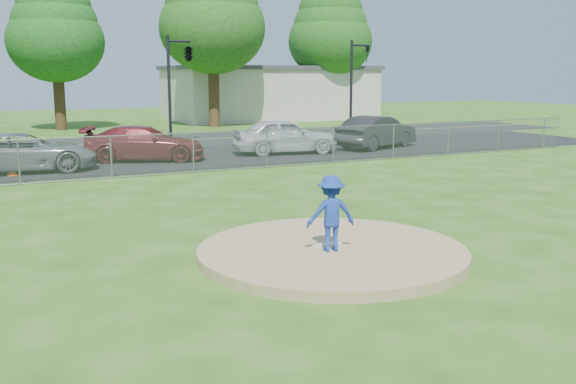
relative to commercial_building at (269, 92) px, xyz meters
name	(u,v)px	position (x,y,z in m)	size (l,w,h in m)	color
ground	(184,183)	(-16.00, -28.00, -2.16)	(120.00, 120.00, 0.00)	#265312
pitchers_mound	(332,252)	(-16.00, -38.00, -2.06)	(5.40, 5.40, 0.20)	#A18558
pitching_rubber	(327,244)	(-16.00, -37.80, -1.94)	(0.60, 0.15, 0.04)	white
chain_link_fence	(167,154)	(-16.00, -26.00, -1.41)	(40.00, 0.06, 1.50)	gray
parking_lot	(139,160)	(-16.00, -21.50, -2.15)	(50.00, 8.00, 0.01)	black
street	(106,143)	(-16.00, -14.00, -2.16)	(60.00, 7.00, 0.01)	black
commercial_building	(269,92)	(0.00, 0.00, 0.00)	(16.40, 9.40, 4.30)	#BEB5A3
tree_center	(55,30)	(-17.00, -4.00, 4.31)	(6.16, 6.16, 9.84)	#382414
tree_right	(212,14)	(-7.00, -6.00, 5.49)	(7.28, 7.28, 11.63)	#3C2615
tree_far_right	(330,31)	(4.00, -3.00, 4.90)	(6.72, 6.72, 10.74)	#392214
traffic_signal_center	(186,55)	(-12.03, -16.00, 2.45)	(1.42, 2.48, 5.60)	black
traffic_signal_right	(355,79)	(-1.76, -16.00, 1.20)	(1.28, 0.20, 5.60)	black
pitcher	(331,213)	(-16.13, -38.17, -1.21)	(0.96, 0.55, 1.49)	#1B3A98
traffic_cone	(12,167)	(-21.12, -23.76, -1.84)	(0.32, 0.32, 0.63)	orange
parked_car_gray	(24,152)	(-20.61, -22.93, -1.42)	(2.41, 5.22, 1.45)	gray
parked_car_darkred	(144,143)	(-15.79, -21.80, -1.42)	(2.05, 5.05, 1.47)	maroon
parked_car_pearl	(285,136)	(-9.36, -22.18, -1.33)	(1.93, 4.79, 1.63)	silver
parked_car_charcoal	(377,132)	(-4.25, -22.13, -1.36)	(1.68, 4.82, 1.59)	#262628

